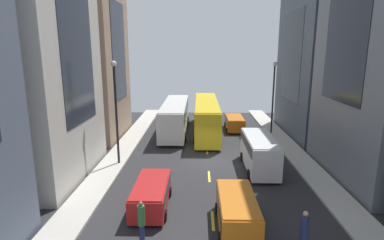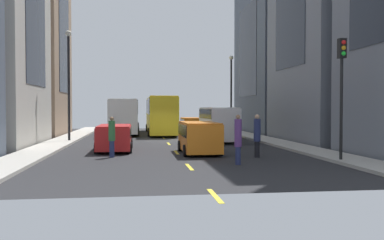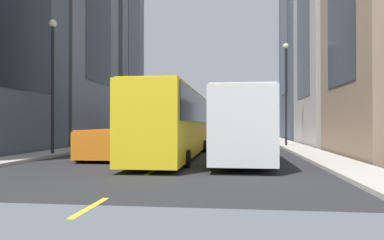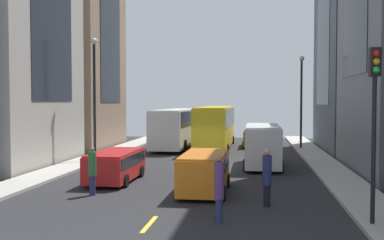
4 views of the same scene
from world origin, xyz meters
name	(u,v)px [view 1 (image 1 of 4)]	position (x,y,z in m)	size (l,w,h in m)	color
ground_plane	(208,162)	(0.00, 0.00, 0.00)	(41.53, 41.53, 0.00)	#28282B
sidewalk_west	(115,160)	(-7.74, 0.00, 0.07)	(2.06, 44.00, 0.15)	#B2ADA3
sidewalk_east	(302,162)	(7.74, 0.00, 0.07)	(2.06, 44.00, 0.15)	#B2ADA3
lane_stripe_2	(213,220)	(0.00, -9.00, 0.01)	(0.16, 2.00, 0.01)	yellow
lane_stripe_3	(209,176)	(0.00, -3.00, 0.01)	(0.16, 2.00, 0.01)	yellow
lane_stripe_4	(207,150)	(0.00, 3.00, 0.01)	(0.16, 2.00, 0.01)	yellow
lane_stripe_5	(206,133)	(0.00, 9.00, 0.01)	(0.16, 2.00, 0.01)	yellow
lane_stripe_6	(205,121)	(0.00, 15.00, 0.01)	(0.16, 2.00, 0.01)	yellow
lane_stripe_7	(204,112)	(0.00, 21.00, 0.01)	(0.16, 2.00, 0.01)	yellow
building_west_1	(26,50)	(-12.48, -3.04, 9.00)	(7.11, 9.87, 18.00)	#B7B2A8
building_west_2	(71,52)	(-13.82, 7.93, 8.86)	(9.80, 9.25, 17.73)	#937760
building_east_2	(327,56)	(12.70, 9.26, 8.38)	(7.55, 11.92, 16.77)	#4C5666
city_bus_white	(175,114)	(-3.44, 9.63, 2.01)	(2.81, 12.28, 3.35)	silver
streetcar_yellow	(206,114)	(0.06, 9.28, 2.12)	(2.70, 13.66, 3.59)	yellow
delivery_van_white	(259,151)	(3.87, -1.49, 1.52)	(2.25, 6.09, 2.58)	white
car_orange_0	(235,122)	(3.36, 10.67, 0.91)	(2.08, 4.37, 1.55)	orange
car_red_1	(151,193)	(-3.53, -7.59, 0.90)	(2.07, 4.61, 1.52)	red
car_orange_2	(237,210)	(1.20, -9.67, 1.03)	(2.06, 4.53, 1.75)	orange
pedestrian_crossing_near	(304,233)	(3.87, -11.88, 1.17)	(0.35, 0.35, 2.20)	black
pedestrian_walking_far	(141,220)	(-3.49, -10.93, 1.11)	(0.34, 0.34, 2.08)	navy
streetlamp_near	(273,90)	(7.21, 9.01, 4.81)	(0.44, 0.44, 7.69)	black
streetlamp_far	(116,103)	(-7.21, -0.66, 5.02)	(0.44, 0.44, 8.09)	black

